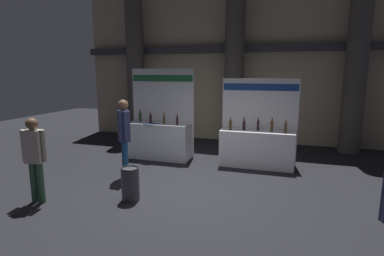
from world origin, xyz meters
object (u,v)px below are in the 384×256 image
trash_bin (130,184)px  visitor_4 (35,154)px  exhibitor_booth_1 (257,145)px  exhibitor_booth_0 (159,136)px  visitor_0 (124,132)px

trash_bin → visitor_4: size_ratio=0.40×
exhibitor_booth_1 → visitor_4: size_ratio=1.40×
exhibitor_booth_0 → trash_bin: size_ratio=3.90×
exhibitor_booth_0 → visitor_0: exhibitor_booth_0 is taller
visitor_0 → visitor_4: bearing=-66.9°
exhibitor_booth_1 → exhibitor_booth_0: bearing=-178.9°
exhibitor_booth_1 → visitor_0: size_ratio=1.24×
exhibitor_booth_0 → exhibitor_booth_1: (2.75, 0.05, -0.05)m
visitor_0 → trash_bin: bearing=-5.8°
trash_bin → visitor_4: (-1.63, -0.61, 0.62)m
trash_bin → exhibitor_booth_1: bearing=54.5°
trash_bin → exhibitor_booth_0: bearing=102.5°
trash_bin → visitor_0: visitor_0 is taller
exhibitor_booth_0 → visitor_4: bearing=-105.7°
exhibitor_booth_1 → trash_bin: bearing=-125.5°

